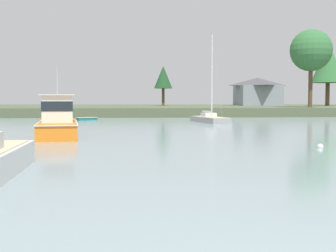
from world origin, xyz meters
The scene contains 9 objects.
far_shore_bank centered at (0.00, 86.84, 0.69)m, with size 172.07×52.59×1.39m, color #4C563D.
cruiser_orange centered at (-9.12, 29.00, 0.72)m, with size 3.89×10.17×5.89m.
sailboat_grey centered at (5.29, 46.69, 0.21)m, with size 3.68×7.60×10.41m.
dinghy_teal centered at (-9.46, 53.22, 0.13)m, with size 2.86×2.32×0.52m.
mooring_buoy_white centered at (6.60, 19.30, 0.06)m, with size 0.34×0.34×0.39m.
shore_tree_center_right centered at (2.81, 88.04, 7.20)m, with size 3.78×3.78×8.21m.
shore_tree_left_mid centered at (35.81, 83.18, 10.05)m, with size 6.63×6.63×12.78m.
shore_tree_center centered at (25.07, 65.80, 10.49)m, with size 6.70×6.70×12.51m.
cottage_hillside centered at (23.40, 90.39, 4.46)m, with size 9.27×10.00×5.96m.
Camera 1 is at (-3.70, -4.31, 2.64)m, focal length 47.73 mm.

